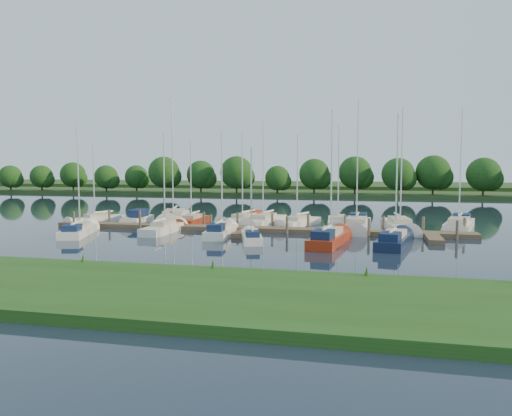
% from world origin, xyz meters
% --- Properties ---
extents(ground, '(260.00, 260.00, 0.00)m').
position_xyz_m(ground, '(0.00, 0.00, 0.00)').
color(ground, '#192233').
rests_on(ground, ground).
extents(near_bank, '(90.00, 10.00, 0.50)m').
position_xyz_m(near_bank, '(0.00, -16.00, 0.25)').
color(near_bank, '#224814').
rests_on(near_bank, ground).
extents(dock, '(40.00, 6.00, 0.40)m').
position_xyz_m(dock, '(0.00, 7.31, 0.20)').
color(dock, brown).
rests_on(dock, ground).
extents(mooring_pilings, '(38.24, 2.84, 2.00)m').
position_xyz_m(mooring_pilings, '(0.00, 8.43, 0.60)').
color(mooring_pilings, '#473D33').
rests_on(mooring_pilings, ground).
extents(far_shore, '(180.00, 30.00, 0.60)m').
position_xyz_m(far_shore, '(0.00, 75.00, 0.30)').
color(far_shore, '#28441A').
rests_on(far_shore, ground).
extents(distant_hill, '(220.00, 40.00, 1.40)m').
position_xyz_m(distant_hill, '(0.00, 100.00, 0.70)').
color(distant_hill, '#314D22').
rests_on(distant_hill, ground).
extents(treeline, '(145.77, 8.57, 8.26)m').
position_xyz_m(treeline, '(0.97, 62.60, 4.06)').
color(treeline, '#38281C').
rests_on(treeline, ground).
extents(sailboat_n_0, '(3.79, 6.64, 8.69)m').
position_xyz_m(sailboat_n_0, '(-18.08, 11.06, 0.27)').
color(sailboat_n_0, white).
rests_on(sailboat_n_0, ground).
extents(motorboat, '(2.07, 5.97, 1.85)m').
position_xyz_m(motorboat, '(-13.56, 11.71, 0.37)').
color(motorboat, white).
rests_on(motorboat, ground).
extents(sailboat_n_2, '(5.24, 11.38, 14.26)m').
position_xyz_m(sailboat_n_2, '(-10.44, 14.17, 0.28)').
color(sailboat_n_2, white).
rests_on(sailboat_n_2, ground).
extents(sailboat_n_3, '(1.71, 7.13, 9.26)m').
position_xyz_m(sailboat_n_3, '(-7.32, 11.69, 0.28)').
color(sailboat_n_3, '#9C270E').
rests_on(sailboat_n_3, ground).
extents(sailboat_n_4, '(3.57, 7.92, 10.07)m').
position_xyz_m(sailboat_n_4, '(-2.31, 14.23, 0.32)').
color(sailboat_n_4, white).
rests_on(sailboat_n_4, ground).
extents(sailboat_n_5, '(3.27, 8.81, 11.12)m').
position_xyz_m(sailboat_n_5, '(0.06, 13.21, 0.28)').
color(sailboat_n_5, white).
rests_on(sailboat_n_5, ground).
extents(sailboat_n_6, '(3.82, 7.52, 9.70)m').
position_xyz_m(sailboat_n_6, '(3.70, 12.92, 0.28)').
color(sailboat_n_6, white).
rests_on(sailboat_n_6, ground).
extents(sailboat_n_7, '(2.47, 8.31, 10.54)m').
position_xyz_m(sailboat_n_7, '(7.64, 13.95, 0.27)').
color(sailboat_n_7, white).
rests_on(sailboat_n_7, ground).
extents(sailboat_n_8, '(2.60, 10.08, 12.75)m').
position_xyz_m(sailboat_n_8, '(9.62, 11.50, 0.33)').
color(sailboat_n_8, white).
rests_on(sailboat_n_8, ground).
extents(sailboat_n_9, '(3.23, 9.53, 12.05)m').
position_xyz_m(sailboat_n_9, '(13.63, 11.65, 0.28)').
color(sailboat_n_9, white).
rests_on(sailboat_n_9, ground).
extents(sailboat_n_10, '(4.13, 9.62, 12.08)m').
position_xyz_m(sailboat_n_10, '(19.30, 13.90, 0.33)').
color(sailboat_n_10, white).
rests_on(sailboat_n_10, ground).
extents(sailboat_s_0, '(3.85, 7.83, 9.98)m').
position_xyz_m(sailboat_s_0, '(-14.42, 1.96, 0.32)').
color(sailboat_s_0, white).
rests_on(sailboat_s_0, ground).
extents(sailboat_s_1, '(1.83, 7.45, 9.66)m').
position_xyz_m(sailboat_s_1, '(-7.65, 5.13, 0.28)').
color(sailboat_s_1, white).
rests_on(sailboat_s_1, ground).
extents(sailboat_s_2, '(2.34, 7.50, 9.69)m').
position_xyz_m(sailboat_s_2, '(-1.82, 4.16, 0.34)').
color(sailboat_s_2, white).
rests_on(sailboat_s_2, ground).
extents(sailboat_s_3, '(2.91, 6.18, 7.96)m').
position_xyz_m(sailboat_s_3, '(1.49, 1.84, 0.31)').
color(sailboat_s_3, white).
rests_on(sailboat_s_3, ground).
extents(sailboat_s_4, '(2.90, 8.59, 10.99)m').
position_xyz_m(sailboat_s_4, '(7.82, 1.69, 0.34)').
color(sailboat_s_4, '#9C270E').
rests_on(sailboat_s_4, ground).
extents(sailboat_s_5, '(3.19, 8.33, 10.56)m').
position_xyz_m(sailboat_s_5, '(12.78, 2.24, 0.33)').
color(sailboat_s_5, '#111B39').
rests_on(sailboat_s_5, ground).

